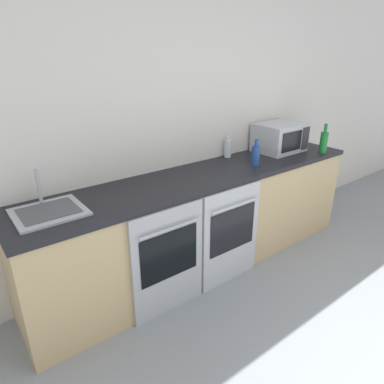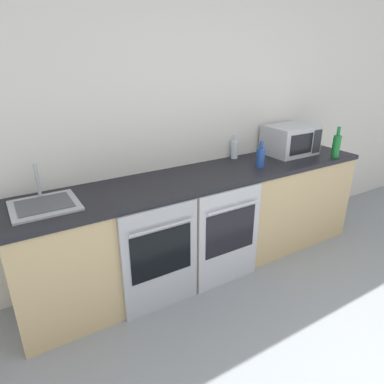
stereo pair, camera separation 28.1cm
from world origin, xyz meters
name	(u,v)px [view 1 (the left image)]	position (x,y,z in m)	size (l,w,h in m)	color
wall_back	(182,117)	(0.00, 2.45, 1.30)	(10.00, 0.06, 2.60)	silver
counter_back	(205,220)	(0.00, 2.12, 0.44)	(3.16, 0.62, 0.88)	tan
oven_left	(169,261)	(-0.60, 1.80, 0.43)	(0.59, 0.06, 0.84)	#A8AAAF
oven_right	(231,235)	(0.01, 1.80, 0.43)	(0.59, 0.06, 0.84)	#B7BABF
microwave	(280,137)	(1.03, 2.21, 1.02)	(0.48, 0.37, 0.28)	#B7BABF
bottle_clear	(228,148)	(0.47, 2.36, 0.97)	(0.06, 0.06, 0.23)	silver
bottle_blue	(256,155)	(0.50, 2.03, 0.97)	(0.08, 0.08, 0.23)	#234793
bottle_green	(324,142)	(1.31, 1.88, 1.00)	(0.07, 0.07, 0.29)	#19722D
sink	(48,211)	(-1.27, 2.14, 0.90)	(0.42, 0.39, 0.25)	#A8AAAF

